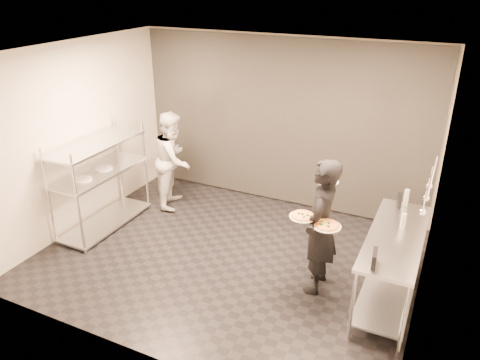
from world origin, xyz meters
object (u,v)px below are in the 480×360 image
at_px(pass_rack, 100,180).
at_px(bottle_dark, 399,200).
at_px(bottle_green, 406,198).
at_px(pizza_plate_near, 303,216).
at_px(bottle_clear, 403,221).
at_px(waiter, 320,227).
at_px(chef, 173,160).
at_px(pizza_plate_far, 327,225).
at_px(pos_monitor, 374,258).
at_px(salad_plate, 327,180).
at_px(prep_counter, 393,257).

distance_m(pass_rack, bottle_dark, 4.31).
xyz_separation_m(bottle_green, bottle_dark, (-0.07, -0.10, -0.00)).
bearing_deg(pizza_plate_near, bottle_clear, 24.42).
height_order(waiter, chef, waiter).
bearing_deg(pizza_plate_far, pizza_plate_near, 175.48).
bearing_deg(bottle_dark, pos_monitor, -91.51).
height_order(pizza_plate_near, salad_plate, salad_plate).
xyz_separation_m(pizza_plate_near, pos_monitor, (0.91, -0.42, -0.07)).
xyz_separation_m(pass_rack, bottle_green, (4.32, 0.80, 0.26)).
height_order(pizza_plate_near, bottle_green, bottle_green).
bearing_deg(pass_rack, bottle_clear, 2.45).
bearing_deg(pos_monitor, pass_rack, 163.65).
xyz_separation_m(prep_counter, bottle_green, (-0.01, 0.80, 0.41)).
distance_m(prep_counter, waiter, 0.90).
relative_size(pizza_plate_near, pos_monitor, 1.39).
distance_m(pizza_plate_near, bottle_green, 1.50).
distance_m(waiter, pos_monitor, 0.97).
height_order(pass_rack, waiter, waiter).
distance_m(prep_counter, bottle_clear, 0.43).
relative_size(prep_counter, bottle_dark, 8.44).
bearing_deg(bottle_dark, prep_counter, -83.23).
bearing_deg(bottle_green, salad_plate, -146.66).
distance_m(pass_rack, bottle_clear, 4.38).
bearing_deg(prep_counter, pos_monitor, -99.46).
relative_size(waiter, bottle_dark, 8.13).
bearing_deg(pos_monitor, bottle_clear, 73.55).
bearing_deg(salad_plate, pizza_plate_far, -72.34).
xyz_separation_m(pizza_plate_near, bottle_green, (1.02, 1.10, -0.04)).
bearing_deg(pos_monitor, chef, 146.57).
height_order(pos_monitor, bottle_dark, bottle_dark).
xyz_separation_m(pass_rack, chef, (0.60, 1.10, 0.04)).
bearing_deg(salad_plate, prep_counter, -13.30).
bearing_deg(salad_plate, chef, 162.58).
xyz_separation_m(prep_counter, salad_plate, (-0.90, 0.21, 0.72)).
relative_size(chef, pizza_plate_far, 4.90).
relative_size(pass_rack, bottle_green, 7.17).
height_order(pizza_plate_far, bottle_green, bottle_green).
height_order(pos_monitor, bottle_clear, bottle_clear).
bearing_deg(prep_counter, bottle_dark, 96.77).
relative_size(prep_counter, bottle_clear, 9.38).
height_order(pizza_plate_near, pizza_plate_far, pizza_plate_near).
xyz_separation_m(pizza_plate_far, pos_monitor, (0.61, -0.40, -0.03)).
distance_m(pizza_plate_far, pos_monitor, 0.73).
relative_size(pass_rack, salad_plate, 5.72).
height_order(prep_counter, bottle_dark, bottle_dark).
height_order(salad_plate, bottle_clear, salad_plate).
bearing_deg(pass_rack, bottle_green, 10.53).
bearing_deg(pizza_plate_near, pos_monitor, -24.76).
bearing_deg(salad_plate, waiter, -82.48).
bearing_deg(bottle_dark, bottle_green, 56.54).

